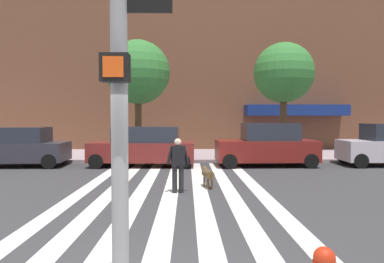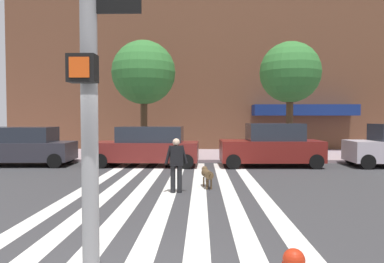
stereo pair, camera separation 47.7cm
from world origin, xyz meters
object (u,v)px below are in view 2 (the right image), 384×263
object	(u,v)px
street_tree_nearest	(144,73)
street_tree_middle	(290,73)
dog_on_leash	(207,174)
pedestrian_dog_walker	(176,162)
parked_car_third_in_line	(272,146)
parked_car_behind_first	(148,146)
parked_car_near_curb	(22,147)

from	to	relation	value
street_tree_nearest	street_tree_middle	world-z (taller)	street_tree_nearest
street_tree_middle	dog_on_leash	size ratio (longest dim) A/B	5.86
pedestrian_dog_walker	dog_on_leash	bearing A→B (deg)	40.15
street_tree_middle	pedestrian_dog_walker	bearing A→B (deg)	-123.67
parked_car_third_in_line	street_tree_nearest	size ratio (longest dim) A/B	0.75
parked_car_third_in_line	street_tree_middle	xyz separation A→B (m)	(1.39, 2.29, 3.65)
parked_car_behind_first	street_tree_middle	xyz separation A→B (m)	(7.14, 2.29, 3.68)
parked_car_near_curb	parked_car_third_in_line	distance (m)	11.73
parked_car_behind_first	parked_car_third_in_line	xyz separation A→B (m)	(5.76, 0.00, 0.04)
street_tree_middle	pedestrian_dog_walker	distance (m)	10.40
street_tree_nearest	pedestrian_dog_walker	world-z (taller)	street_tree_nearest
parked_car_near_curb	street_tree_nearest	bearing A→B (deg)	24.77
parked_car_third_in_line	parked_car_near_curb	bearing A→B (deg)	180.00
parked_car_behind_first	dog_on_leash	distance (m)	5.71
street_tree_nearest	parked_car_behind_first	bearing A→B (deg)	-76.95
street_tree_nearest	dog_on_leash	size ratio (longest dim) A/B	6.01
parked_car_near_curb	parked_car_behind_first	bearing A→B (deg)	-0.03
street_tree_nearest	pedestrian_dog_walker	xyz separation A→B (m)	(2.32, -8.30, -3.72)
parked_car_third_in_line	pedestrian_dog_walker	distance (m)	7.06
street_tree_nearest	pedestrian_dog_walker	size ratio (longest dim) A/B	3.80
street_tree_nearest	dog_on_leash	world-z (taller)	street_tree_nearest
parked_car_near_curb	parked_car_behind_first	xyz separation A→B (m)	(5.98, -0.00, 0.03)
pedestrian_dog_walker	parked_car_near_curb	bearing A→B (deg)	143.03
pedestrian_dog_walker	dog_on_leash	world-z (taller)	pedestrian_dog_walker
parked_car_near_curb	parked_car_behind_first	size ratio (longest dim) A/B	1.01
parked_car_near_curb	parked_car_behind_first	world-z (taller)	parked_car_behind_first
parked_car_near_curb	street_tree_middle	size ratio (longest dim) A/B	0.81
street_tree_nearest	street_tree_middle	xyz separation A→B (m)	(7.72, -0.21, -0.04)
parked_car_near_curb	pedestrian_dog_walker	size ratio (longest dim) A/B	2.99
parked_car_near_curb	pedestrian_dog_walker	bearing A→B (deg)	-36.97
parked_car_behind_first	pedestrian_dog_walker	xyz separation A→B (m)	(1.75, -5.81, 0.01)
pedestrian_dog_walker	parked_car_behind_first	bearing A→B (deg)	106.73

